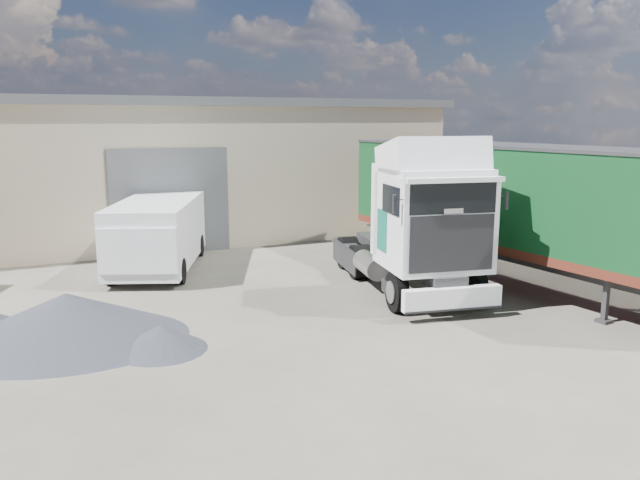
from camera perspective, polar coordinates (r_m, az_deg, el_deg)
name	(u,v)px	position (r m, az deg, el deg)	size (l,w,h in m)	color
ground	(359,336)	(13.52, 3.59, -8.76)	(120.00, 120.00, 0.00)	#292621
warehouse	(39,168)	(27.30, -24.31, 6.06)	(30.60, 12.60, 5.42)	#B9A98E
brick_boundary_wall	(559,210)	(24.76, 21.04, 2.59)	(0.35, 26.00, 2.50)	#984926
tractor_unit	(420,230)	(16.20, 9.11, 0.89)	(3.45, 6.53, 4.18)	black
box_trailer	(509,199)	(18.21, 16.92, 3.59)	(3.81, 11.86, 3.87)	#2D2D30
panel_van	(156,235)	(19.47, -14.74, 0.41)	(3.89, 5.63, 2.13)	black
gravel_heap	(63,319)	(14.12, -22.42, -6.68)	(5.84, 5.67, 1.03)	#1F2229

